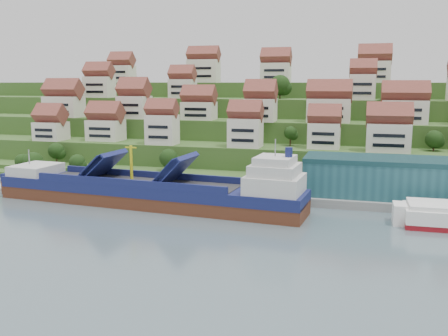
% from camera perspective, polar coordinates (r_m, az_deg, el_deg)
% --- Properties ---
extents(ground, '(300.00, 300.00, 0.00)m').
position_cam_1_polar(ground, '(125.62, -1.73, -4.65)').
color(ground, slate).
rests_on(ground, ground).
extents(quay, '(180.00, 14.00, 2.20)m').
position_cam_1_polar(quay, '(135.45, 8.31, -3.20)').
color(quay, gray).
rests_on(quay, ground).
extents(pebble_beach, '(45.00, 20.00, 1.00)m').
position_cam_1_polar(pebble_beach, '(162.16, -20.34, -1.77)').
color(pebble_beach, gray).
rests_on(pebble_beach, ground).
extents(hillside, '(260.00, 128.00, 31.00)m').
position_cam_1_polar(hillside, '(223.52, 6.28, 4.46)').
color(hillside, '#2D4C1E').
rests_on(hillside, ground).
extents(hillside_village, '(160.42, 61.56, 29.61)m').
position_cam_1_polar(hillside_village, '(178.80, 3.90, 7.34)').
color(hillside_village, silver).
rests_on(hillside_village, ground).
extents(hillside_trees, '(138.59, 62.79, 31.22)m').
position_cam_1_polar(hillside_trees, '(166.24, -0.77, 4.46)').
color(hillside_trees, '#1D3B13').
rests_on(hillside_trees, ground).
extents(warehouse, '(60.00, 15.00, 10.00)m').
position_cam_1_polar(warehouse, '(136.01, 21.97, -1.14)').
color(warehouse, '#255B65').
rests_on(warehouse, quay).
extents(flagpole, '(1.28, 0.16, 8.00)m').
position_cam_1_polar(flagpole, '(129.66, 7.25, -1.15)').
color(flagpole, gray).
rests_on(flagpole, quay).
extents(beach_huts, '(14.40, 3.70, 2.20)m').
position_cam_1_polar(beach_huts, '(162.06, -21.20, -1.26)').
color(beach_huts, white).
rests_on(beach_huts, pebble_beach).
extents(cargo_ship, '(83.21, 19.20, 18.35)m').
position_cam_1_polar(cargo_ship, '(128.78, -7.94, -2.80)').
color(cargo_ship, '#562B1A').
rests_on(cargo_ship, ground).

